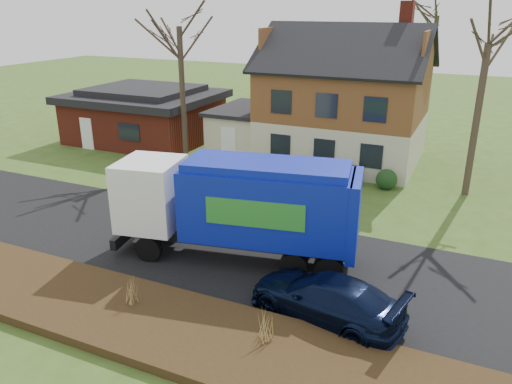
% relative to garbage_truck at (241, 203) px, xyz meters
% --- Properties ---
extents(ground, '(120.00, 120.00, 0.00)m').
position_rel_garbage_truck_xyz_m(ground, '(-2.06, 0.32, -2.25)').
color(ground, '#36511B').
rests_on(ground, ground).
extents(road, '(80.00, 7.00, 0.02)m').
position_rel_garbage_truck_xyz_m(road, '(-2.06, 0.32, -2.24)').
color(road, black).
rests_on(road, ground).
extents(mulch_verge, '(80.00, 3.50, 0.30)m').
position_rel_garbage_truck_xyz_m(mulch_verge, '(-2.06, -4.98, -2.10)').
color(mulch_verge, black).
rests_on(mulch_verge, ground).
extents(main_house, '(12.95, 8.95, 9.26)m').
position_rel_garbage_truck_xyz_m(main_house, '(-0.57, 14.23, 1.78)').
color(main_house, beige).
rests_on(main_house, ground).
extents(ranch_house, '(9.80, 8.20, 3.70)m').
position_rel_garbage_truck_xyz_m(ranch_house, '(-14.06, 13.32, -0.43)').
color(ranch_house, maroon).
rests_on(ranch_house, ground).
extents(garbage_truck, '(9.39, 4.05, 3.90)m').
position_rel_garbage_truck_xyz_m(garbage_truck, '(0.00, 0.00, 0.00)').
color(garbage_truck, black).
rests_on(garbage_truck, ground).
extents(silver_sedan, '(5.07, 2.38, 1.61)m').
position_rel_garbage_truck_xyz_m(silver_sedan, '(-2.11, 5.61, -1.44)').
color(silver_sedan, '#B8BCC1').
rests_on(silver_sedan, ground).
extents(navy_wagon, '(5.19, 2.96, 1.42)m').
position_rel_garbage_truck_xyz_m(navy_wagon, '(4.03, -2.41, -1.54)').
color(navy_wagon, black).
rests_on(navy_wagon, ground).
extents(tree_front_west, '(3.69, 3.69, 10.98)m').
position_rel_garbage_truck_xyz_m(tree_front_west, '(-8.90, 10.29, 6.80)').
color(tree_front_west, '#3F3226').
rests_on(tree_front_west, ground).
extents(tree_front_east, '(3.80, 3.80, 10.55)m').
position_rel_garbage_truck_xyz_m(tree_front_east, '(7.37, 10.87, 6.33)').
color(tree_front_east, '#433528').
rests_on(tree_front_east, ground).
extents(grass_clump_mid, '(0.33, 0.27, 0.91)m').
position_rel_garbage_truck_xyz_m(grass_clump_mid, '(-1.53, -4.61, -1.49)').
color(grass_clump_mid, '#AD824C').
rests_on(grass_clump_mid, mulch_verge).
extents(grass_clump_east, '(0.37, 0.30, 0.92)m').
position_rel_garbage_truck_xyz_m(grass_clump_east, '(2.98, -4.48, -1.49)').
color(grass_clump_east, '#9F8846').
rests_on(grass_clump_east, mulch_verge).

